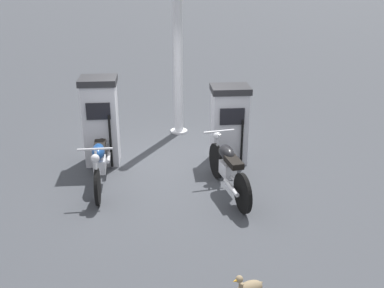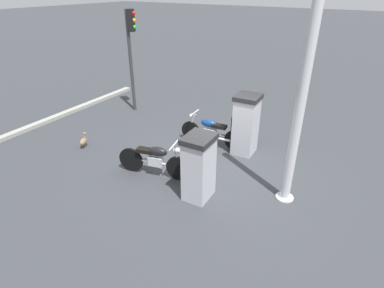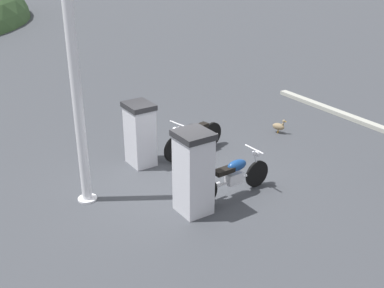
{
  "view_description": "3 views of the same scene",
  "coord_description": "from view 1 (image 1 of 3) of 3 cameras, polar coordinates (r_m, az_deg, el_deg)",
  "views": [
    {
      "loc": [
        8.01,
        0.29,
        3.68
      ],
      "look_at": [
        1.14,
        0.48,
        0.94
      ],
      "focal_mm": 42.23,
      "sensor_mm": 36.0,
      "label": 1
    },
    {
      "loc": [
        -3.29,
        6.17,
        4.37
      ],
      "look_at": [
        0.35,
        0.51,
        0.84
      ],
      "focal_mm": 28.92,
      "sensor_mm": 36.0,
      "label": 2
    },
    {
      "loc": [
        -4.42,
        -8.25,
        5.07
      ],
      "look_at": [
        0.65,
        0.45,
        0.61
      ],
      "focal_mm": 44.16,
      "sensor_mm": 36.0,
      "label": 3
    }
  ],
  "objects": [
    {
      "name": "motorcycle_near_pump",
      "position": [
        8.08,
        -11.57,
        -2.14
      ],
      "size": [
        2.03,
        0.56,
        0.94
      ],
      "color": "black",
      "rests_on": "ground"
    },
    {
      "name": "canopy_support_pole",
      "position": [
        10.1,
        -1.8,
        13.92
      ],
      "size": [
        0.4,
        0.4,
        4.76
      ],
      "color": "silver",
      "rests_on": "ground"
    },
    {
      "name": "ground_plane",
      "position": [
        8.81,
        -3.3,
        -2.93
      ],
      "size": [
        120.0,
        120.0,
        0.0
      ],
      "primitive_type": "plane",
      "color": "#383A3F"
    },
    {
      "name": "fuel_pump_near",
      "position": [
        8.9,
        -11.42,
        2.94
      ],
      "size": [
        0.69,
        0.73,
        1.72
      ],
      "color": "silver",
      "rests_on": "ground"
    },
    {
      "name": "wandering_duck",
      "position": [
        5.5,
        7.2,
        -17.62
      ],
      "size": [
        0.31,
        0.41,
        0.43
      ],
      "color": "#847051",
      "rests_on": "ground"
    },
    {
      "name": "motorcycle_far_pump",
      "position": [
        7.69,
        4.56,
        -2.96
      ],
      "size": [
        1.91,
        0.68,
        0.96
      ],
      "color": "black",
      "rests_on": "ground"
    },
    {
      "name": "fuel_pump_far",
      "position": [
        8.85,
        4.74,
        2.57
      ],
      "size": [
        0.64,
        0.77,
        1.53
      ],
      "color": "silver",
      "rests_on": "ground"
    }
  ]
}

